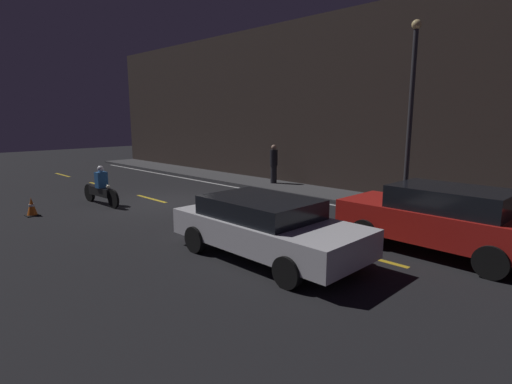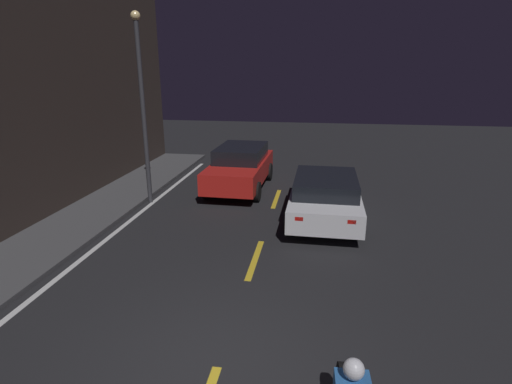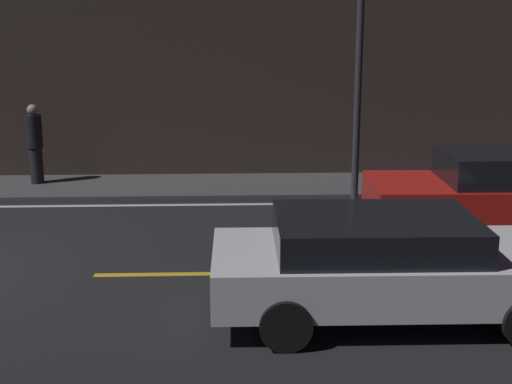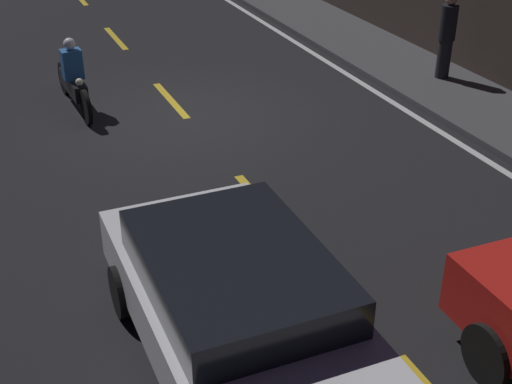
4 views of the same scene
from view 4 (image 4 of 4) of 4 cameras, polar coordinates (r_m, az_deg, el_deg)
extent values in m
plane|color=black|center=(13.28, -5.53, 5.87)|extent=(56.00, 56.00, 0.00)
cube|color=#424244|center=(15.53, 13.20, 8.94)|extent=(28.00, 2.06, 0.12)
cube|color=gold|center=(18.30, -11.16, 11.97)|extent=(2.00, 0.14, 0.01)
cube|color=gold|center=(14.16, -6.83, 7.32)|extent=(2.00, 0.14, 0.01)
cube|color=gold|center=(10.34, 0.68, -1.05)|extent=(2.00, 0.14, 0.01)
cube|color=silver|center=(14.85, 9.11, 8.19)|extent=(25.20, 0.14, 0.01)
cube|color=silver|center=(7.21, -0.97, -10.39)|extent=(4.46, 1.93, 0.59)
cube|color=black|center=(7.07, -1.69, -6.20)|extent=(2.46, 1.73, 0.41)
cube|color=red|center=(9.01, -2.61, -0.52)|extent=(0.06, 0.20, 0.10)
cube|color=red|center=(8.72, -10.21, -2.07)|extent=(0.06, 0.20, 0.10)
cylinder|color=black|center=(8.70, 1.30, -5.07)|extent=(0.61, 0.19, 0.61)
cylinder|color=black|center=(8.24, -10.68, -7.81)|extent=(0.61, 0.19, 0.61)
cylinder|color=black|center=(7.61, 18.13, -12.26)|extent=(0.67, 0.19, 0.66)
cylinder|color=black|center=(13.22, -13.45, 6.59)|extent=(0.64, 0.11, 0.64)
cylinder|color=black|center=(14.81, -15.09, 8.80)|extent=(0.64, 0.13, 0.64)
cube|color=black|center=(13.96, -14.39, 8.33)|extent=(1.33, 0.30, 0.30)
sphere|color=#F2EABF|center=(13.37, -13.95, 8.53)|extent=(0.14, 0.14, 0.14)
cube|color=#265999|center=(13.73, -14.51, 9.86)|extent=(0.30, 0.37, 0.55)
sphere|color=silver|center=(13.62, -14.71, 11.39)|extent=(0.22, 0.22, 0.22)
cylinder|color=black|center=(15.31, 14.79, 10.28)|extent=(0.28, 0.28, 0.79)
cylinder|color=black|center=(15.10, 15.14, 12.95)|extent=(0.34, 0.34, 0.70)
camera|label=1|loc=(4.57, -103.32, -39.07)|focal=28.00mm
camera|label=2|loc=(16.53, -16.72, 24.37)|focal=28.00mm
camera|label=3|loc=(9.58, -63.26, 4.20)|focal=50.00mm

